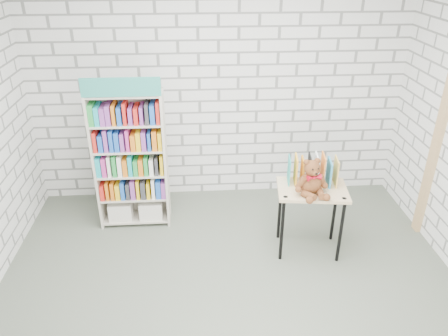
{
  "coord_description": "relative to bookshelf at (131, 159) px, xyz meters",
  "views": [
    {
      "loc": [
        -0.28,
        -3.07,
        2.96
      ],
      "look_at": [
        -0.01,
        0.95,
        0.88
      ],
      "focal_mm": 35.0,
      "sensor_mm": 36.0,
      "label": 1
    }
  ],
  "objects": [
    {
      "name": "ground",
      "position": [
        1.02,
        -1.36,
        -0.81
      ],
      "size": [
        4.5,
        4.5,
        0.0
      ],
      "primitive_type": "plane",
      "color": "#525A4C",
      "rests_on": "ground"
    },
    {
      "name": "teddy_bear",
      "position": [
        1.84,
        -0.78,
        0.09
      ],
      "size": [
        0.34,
        0.33,
        0.37
      ],
      "color": "#622B1A",
      "rests_on": "display_table"
    },
    {
      "name": "room_shell",
      "position": [
        1.02,
        -1.36,
        0.97
      ],
      "size": [
        4.52,
        4.02,
        2.81
      ],
      "color": "silver",
      "rests_on": "ground"
    },
    {
      "name": "display_table",
      "position": [
        1.89,
        -0.67,
        -0.17
      ],
      "size": [
        0.75,
        0.56,
        0.75
      ],
      "color": "tan",
      "rests_on": "ground"
    },
    {
      "name": "table_books",
      "position": [
        1.9,
        -0.56,
        0.08
      ],
      "size": [
        0.51,
        0.27,
        0.29
      ],
      "color": "teal",
      "rests_on": "display_table"
    },
    {
      "name": "door_trim",
      "position": [
        3.25,
        -0.41,
        0.24
      ],
      "size": [
        0.05,
        0.12,
        2.1
      ],
      "primitive_type": "cube",
      "color": "tan",
      "rests_on": "ground"
    },
    {
      "name": "bookshelf",
      "position": [
        0.0,
        0.0,
        0.0
      ],
      "size": [
        0.79,
        0.31,
        1.78
      ],
      "color": "beige",
      "rests_on": "ground"
    }
  ]
}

